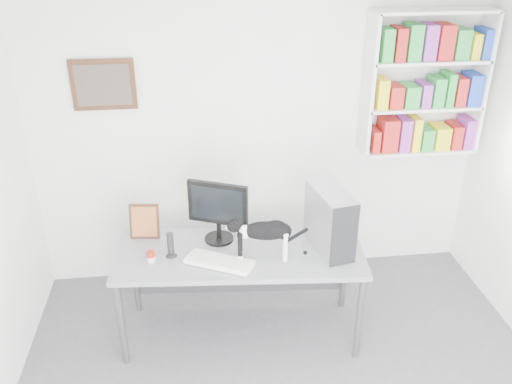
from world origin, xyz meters
TOP-DOWN VIEW (x-y plane):
  - room at (0.00, 0.00)m, footprint 4.01×4.01m
  - bookshelf at (1.40, 1.85)m, footprint 1.03×0.28m
  - wall_art at (-1.30, 1.97)m, footprint 0.52×0.04m
  - desk at (-0.28, 1.05)m, footprint 1.97×0.90m
  - monitor at (-0.43, 1.24)m, footprint 0.54×0.41m
  - keyboard at (-0.45, 0.90)m, footprint 0.54×0.40m
  - pc_tower at (0.41, 1.02)m, footprint 0.31×0.53m
  - speaker at (-0.81, 1.05)m, footprint 0.10×0.10m
  - leaning_print at (-1.02, 1.37)m, footprint 0.25×0.12m
  - soup_can at (-0.96, 0.99)m, footprint 0.08×0.08m
  - cat at (-0.11, 0.92)m, footprint 0.56×0.20m

SIDE VIEW (x-z plane):
  - desk at x=-0.28m, z-range 0.00..0.80m
  - keyboard at x=-0.45m, z-range 0.80..0.84m
  - soup_can at x=-0.96m, z-range 0.80..0.89m
  - speaker at x=-0.81m, z-range 0.80..1.01m
  - leaning_print at x=-1.02m, z-range 0.80..1.09m
  - cat at x=-0.11m, z-range 0.80..1.13m
  - pc_tower at x=0.41m, z-range 0.80..1.30m
  - monitor at x=-0.43m, z-range 0.80..1.32m
  - room at x=0.00m, z-range 0.00..2.70m
  - bookshelf at x=1.40m, z-range 1.23..2.47m
  - wall_art at x=-1.30m, z-range 1.69..2.11m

